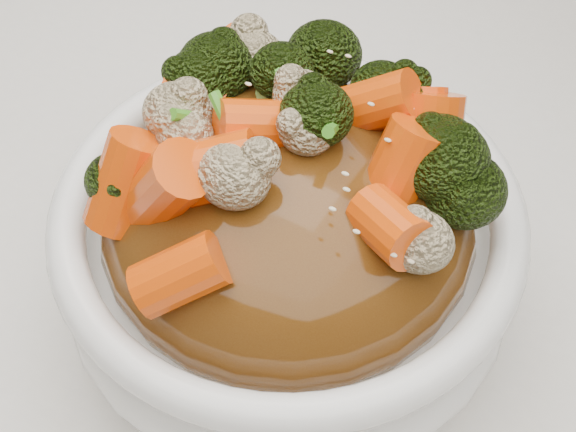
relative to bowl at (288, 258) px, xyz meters
The scene contains 8 objects.
tablecloth 0.08m from the bowl, 148.98° to the left, with size 1.20×0.80×0.04m, color white.
bowl is the anchor object (origin of this frame).
sauce_base 0.03m from the bowl, ahead, with size 0.18×0.18×0.10m, color #532E0E.
carrots 0.09m from the bowl, ahead, with size 0.18×0.18×0.05m, color #F04E07, non-canonical shape.
broccoli 0.09m from the bowl, ahead, with size 0.18×0.18×0.05m, color black, non-canonical shape.
cauliflower 0.09m from the bowl, ahead, with size 0.18×0.18×0.04m, color #C4B086, non-canonical shape.
scallions 0.10m from the bowl, ahead, with size 0.13×0.13×0.02m, color #419522, non-canonical shape.
sesame_seeds 0.10m from the bowl, ahead, with size 0.16×0.16×0.01m, color beige, non-canonical shape.
Camera 1 is at (0.17, -0.25, 1.15)m, focal length 55.00 mm.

